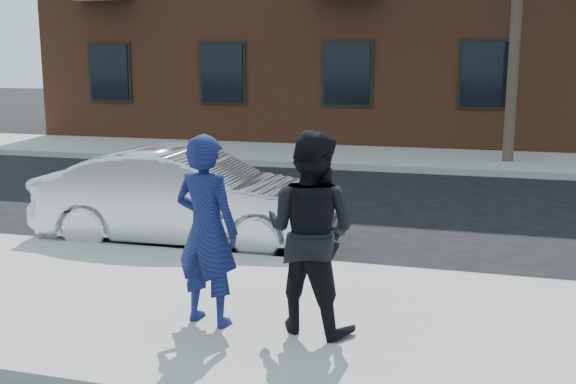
% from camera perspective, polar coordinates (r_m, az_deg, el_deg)
% --- Properties ---
extents(ground, '(100.00, 100.00, 0.00)m').
position_cam_1_polar(ground, '(7.68, -15.32, -8.73)').
color(ground, black).
rests_on(ground, ground).
extents(near_sidewalk, '(50.00, 3.50, 0.15)m').
position_cam_1_polar(near_sidewalk, '(7.46, -16.35, -8.78)').
color(near_sidewalk, '#999790').
rests_on(near_sidewalk, ground).
extents(near_curb, '(50.00, 0.10, 0.15)m').
position_cam_1_polar(near_curb, '(8.95, -10.19, -5.18)').
color(near_curb, '#999691').
rests_on(near_curb, ground).
extents(far_sidewalk, '(50.00, 3.50, 0.15)m').
position_cam_1_polar(far_sidewalk, '(17.98, 3.56, 3.09)').
color(far_sidewalk, '#999790').
rests_on(far_sidewalk, ground).
extents(far_curb, '(50.00, 0.10, 0.15)m').
position_cam_1_polar(far_curb, '(16.25, 2.17, 2.26)').
color(far_curb, '#999691').
rests_on(far_curb, ground).
extents(silver_sedan, '(4.20, 1.70, 1.35)m').
position_cam_1_polar(silver_sedan, '(9.48, -8.55, -0.47)').
color(silver_sedan, '#B7BABF').
rests_on(silver_sedan, ground).
extents(man_hoodie, '(0.72, 0.57, 1.76)m').
position_cam_1_polar(man_hoodie, '(6.17, -6.91, -3.24)').
color(man_hoodie, navy).
rests_on(man_hoodie, near_sidewalk).
extents(man_peacoat, '(1.02, 0.87, 1.81)m').
position_cam_1_polar(man_peacoat, '(5.98, 1.91, -3.40)').
color(man_peacoat, black).
rests_on(man_peacoat, near_sidewalk).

